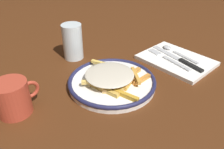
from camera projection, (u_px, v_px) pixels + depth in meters
The scene contains 9 objects.
ground_plane at pixel (112, 85), 0.67m from camera, with size 2.60×2.60×0.00m, color #4C2610.
plate at pixel (112, 82), 0.66m from camera, with size 0.25×0.25×0.02m.
fries_heap at pixel (111, 77), 0.64m from camera, with size 0.19×0.23×0.03m.
napkin at pixel (176, 60), 0.78m from camera, with size 0.17×0.22×0.01m, color white.
fork at pixel (168, 59), 0.77m from camera, with size 0.03×0.18×0.01m.
knife at pixel (181, 60), 0.76m from camera, with size 0.04×0.21×0.01m.
spoon at pixel (174, 51), 0.81m from camera, with size 0.03×0.15×0.01m.
water_glass at pixel (73, 42), 0.78m from camera, with size 0.07×0.07×0.12m, color silver.
coffee_mug at pixel (13, 98), 0.55m from camera, with size 0.11×0.08×0.09m.
Camera 1 is at (-0.35, -0.42, 0.38)m, focal length 37.66 mm.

